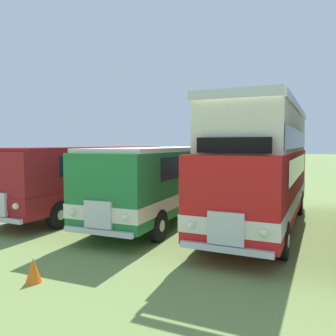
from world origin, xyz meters
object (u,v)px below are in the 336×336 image
object	(u,v)px
bus_third_in_row	(262,165)
cone_mid_row	(33,270)
bus_first_in_row	(92,173)
bus_second_in_row	(165,177)

from	to	relation	value
bus_third_in_row	cone_mid_row	bearing A→B (deg)	-118.11
bus_first_in_row	bus_third_in_row	xyz separation A→B (m)	(7.93, -0.30, 0.60)
bus_second_in_row	cone_mid_row	world-z (taller)	bus_second_in_row
bus_first_in_row	cone_mid_row	world-z (taller)	bus_first_in_row
bus_first_in_row	bus_second_in_row	distance (m)	3.98
bus_first_in_row	bus_second_in_row	xyz separation A→B (m)	(3.96, -0.38, -0.00)
bus_second_in_row	cone_mid_row	xyz separation A→B (m)	(-0.00, -7.34, -1.47)
bus_third_in_row	cone_mid_row	xyz separation A→B (m)	(-3.97, -7.43, -2.07)
bus_first_in_row	bus_second_in_row	bearing A→B (deg)	-5.55
bus_first_in_row	cone_mid_row	bearing A→B (deg)	-62.85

